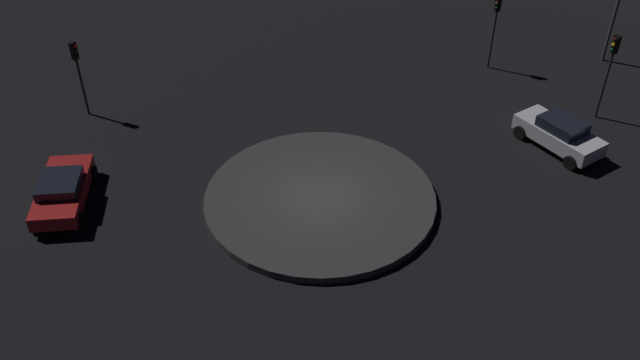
{
  "coord_description": "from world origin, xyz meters",
  "views": [
    {
      "loc": [
        -22.06,
        -4.34,
        18.23
      ],
      "look_at": [
        0.0,
        0.0,
        1.15
      ],
      "focal_mm": 38.21,
      "sensor_mm": 36.0,
      "label": 1
    }
  ],
  "objects": [
    {
      "name": "car_red",
      "position": [
        -2.22,
        10.52,
        0.74
      ],
      "size": [
        4.75,
        3.12,
        1.4
      ],
      "rotation": [
        0.0,
        0.0,
        0.3
      ],
      "color": "red",
      "rests_on": "ground_plane"
    },
    {
      "name": "traffic_light_north",
      "position": [
        4.67,
        12.87,
        2.84
      ],
      "size": [
        0.36,
        0.39,
        3.98
      ],
      "rotation": [
        0.0,
        0.0,
        -1.92
      ],
      "color": "#2D2D2D",
      "rests_on": "ground_plane"
    },
    {
      "name": "roundabout_island",
      "position": [
        0.0,
        0.0,
        0.17
      ],
      "size": [
        9.79,
        9.79,
        0.34
      ],
      "primitive_type": "cylinder",
      "color": "#383838",
      "rests_on": "ground_plane"
    },
    {
      "name": "car_white",
      "position": [
        6.14,
        -10.16,
        0.81
      ],
      "size": [
        4.14,
        4.15,
        1.57
      ],
      "rotation": [
        0.0,
        0.0,
        3.93
      ],
      "color": "white",
      "rests_on": "ground_plane"
    },
    {
      "name": "traffic_light_southeast",
      "position": [
        13.67,
        -6.99,
        3.06
      ],
      "size": [
        0.4,
        0.37,
        4.3
      ],
      "rotation": [
        0.0,
        0.0,
        2.67
      ],
      "color": "#2D2D2D",
      "rests_on": "ground_plane"
    },
    {
      "name": "ground_plane",
      "position": [
        0.0,
        0.0,
        0.0
      ],
      "size": [
        116.17,
        116.17,
        0.0
      ],
      "primitive_type": "plane",
      "color": "black"
    },
    {
      "name": "traffic_light_southeast_near",
      "position": [
        9.34,
        -12.31,
        3.15
      ],
      "size": [
        0.37,
        0.39,
        4.45
      ],
      "rotation": [
        0.0,
        0.0,
        2.22
      ],
      "color": "#2D2D2D",
      "rests_on": "ground_plane"
    }
  ]
}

